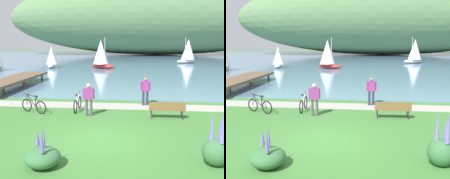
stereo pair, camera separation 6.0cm
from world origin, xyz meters
TOP-DOWN VIEW (x-y plane):
  - ground_plane at (0.00, 0.00)m, footprint 200.00×200.00m
  - bay_water at (0.00, 47.14)m, footprint 180.00×80.00m
  - distant_hillside at (6.23, 69.69)m, footprint 87.69×28.00m
  - shoreline_path at (0.00, 5.56)m, footprint 60.00×1.50m
  - park_bench_near_camera at (2.97, 3.27)m, footprint 1.81×0.52m
  - bicycle_leaning_near_bench at (-4.14, 3.63)m, footprint 1.65×0.75m
  - bicycle_beside_path at (-1.87, 4.31)m, footprint 0.10×1.77m
  - person_at_shoreline at (1.94, 5.98)m, footprint 0.61×0.27m
  - person_on_the_grass at (-1.04, 3.35)m, footprint 0.59×0.31m
  - echium_bush_closest_to_camera at (-1.37, -2.42)m, footprint 1.10×1.10m
  - echium_bush_beside_closest at (3.97, -1.75)m, footprint 0.84×0.84m
  - sailboat_nearest_to_shore at (10.20, 38.69)m, footprint 3.95×3.36m
  - sailboat_mid_bay at (-3.90, 27.62)m, footprint 3.90×2.87m
  - sailboat_far_off at (-11.37, 28.00)m, footprint 1.83×2.95m
  - pier_dock at (-9.00, 11.14)m, footprint 2.40×10.00m

SIDE VIEW (x-z plane):
  - ground_plane at x=0.00m, z-range 0.00..0.00m
  - shoreline_path at x=0.00m, z-range 0.00..0.01m
  - bay_water at x=0.00m, z-range 0.00..0.04m
  - echium_bush_closest_to_camera at x=-1.37m, z-range -0.33..0.99m
  - bicycle_leaning_near_bench at x=-4.14m, z-range -0.11..0.90m
  - bicycle_beside_path at x=-1.87m, z-range -0.11..0.90m
  - echium_bush_beside_closest at x=3.97m, z-range -0.36..1.37m
  - park_bench_near_camera at x=2.97m, z-range 0.08..0.96m
  - pier_dock at x=-9.00m, z-range 0.29..1.09m
  - person_at_shoreline at x=1.94m, z-range 0.12..1.83m
  - person_on_the_grass at x=-1.04m, z-range 0.12..1.83m
  - sailboat_far_off at x=-11.37m, z-range -0.06..3.35m
  - sailboat_mid_bay at x=-3.90m, z-range -0.09..4.33m
  - sailboat_nearest_to_shore at x=10.20m, z-range -0.10..4.57m
  - distant_hillside at x=6.23m, z-range 0.04..21.91m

